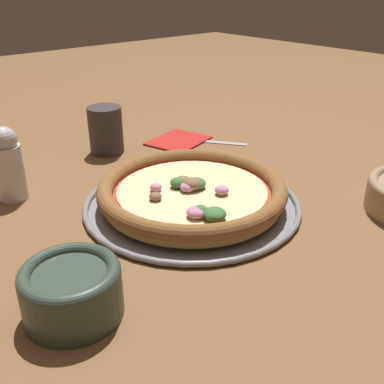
# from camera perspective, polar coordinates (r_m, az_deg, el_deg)

# --- Properties ---
(ground_plane) EXTENTS (3.00, 3.00, 0.00)m
(ground_plane) POSITION_cam_1_polar(r_m,az_deg,el_deg) (0.67, 0.00, -1.80)
(ground_plane) COLOR brown
(pizza_tray) EXTENTS (0.32, 0.32, 0.01)m
(pizza_tray) POSITION_cam_1_polar(r_m,az_deg,el_deg) (0.67, 0.00, -1.45)
(pizza_tray) COLOR gray
(pizza_tray) RESTS_ON ground_plane
(pizza) EXTENTS (0.28, 0.28, 0.04)m
(pizza) POSITION_cam_1_polar(r_m,az_deg,el_deg) (0.66, 0.00, 0.13)
(pizza) COLOR tan
(pizza) RESTS_ON pizza_tray
(bowl_near) EXTENTS (0.10, 0.10, 0.06)m
(bowl_near) POSITION_cam_1_polar(r_m,az_deg,el_deg) (0.47, -15.03, -11.86)
(bowl_near) COLOR #334238
(bowl_near) RESTS_ON ground_plane
(drinking_cup) EXTENTS (0.06, 0.06, 0.09)m
(drinking_cup) POSITION_cam_1_polar(r_m,az_deg,el_deg) (0.88, -10.90, 7.74)
(drinking_cup) COLOR #383333
(drinking_cup) RESTS_ON ground_plane
(napkin) EXTENTS (0.14, 0.12, 0.01)m
(napkin) POSITION_cam_1_polar(r_m,az_deg,el_deg) (0.93, -1.73, 6.64)
(napkin) COLOR #B2231E
(napkin) RESTS_ON ground_plane
(fork) EXTENTS (0.12, 0.16, 0.00)m
(fork) POSITION_cam_1_polar(r_m,az_deg,el_deg) (0.93, 0.49, 6.59)
(fork) COLOR #B7B7BC
(fork) RESTS_ON ground_plane
(pepper_shaker) EXTENTS (0.04, 0.04, 0.12)m
(pepper_shaker) POSITION_cam_1_polar(r_m,az_deg,el_deg) (0.72, -22.31, 3.30)
(pepper_shaker) COLOR silver
(pepper_shaker) RESTS_ON ground_plane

